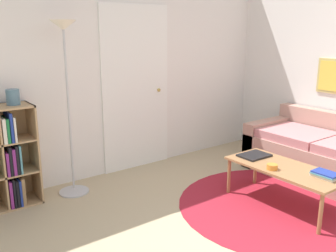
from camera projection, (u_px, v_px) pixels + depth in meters
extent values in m
cube|color=silver|center=(115.00, 65.00, 4.39)|extent=(7.44, 0.05, 2.60)
cube|color=white|center=(136.00, 89.00, 4.58)|extent=(0.93, 0.02, 2.00)
sphere|color=tan|center=(159.00, 90.00, 4.76)|extent=(0.04, 0.04, 0.04)
cube|color=silver|center=(332.00, 64.00, 4.60)|extent=(0.05, 5.77, 2.60)
cylinder|color=maroon|center=(277.00, 205.00, 3.73)|extent=(1.96, 1.96, 0.01)
cube|color=tan|center=(34.00, 152.00, 3.79)|extent=(0.02, 0.34, 1.00)
cube|color=tan|center=(0.00, 158.00, 3.60)|extent=(0.02, 0.32, 0.97)
cube|color=#7F287A|center=(9.00, 193.00, 3.67)|extent=(0.03, 0.23, 0.27)
cube|color=black|center=(12.00, 191.00, 3.69)|extent=(0.02, 0.24, 0.28)
cube|color=black|center=(15.00, 191.00, 3.70)|extent=(0.02, 0.24, 0.27)
cube|color=navy|center=(18.00, 191.00, 3.72)|extent=(0.02, 0.23, 0.26)
cube|color=olive|center=(20.00, 189.00, 3.75)|extent=(0.03, 0.27, 0.28)
cube|color=#7F287A|center=(5.00, 162.00, 3.59)|extent=(0.03, 0.24, 0.23)
cube|color=black|center=(8.00, 159.00, 3.60)|extent=(0.03, 0.25, 0.28)
cube|color=#7F287A|center=(12.00, 160.00, 3.62)|extent=(0.03, 0.23, 0.26)
cube|color=black|center=(15.00, 158.00, 3.63)|extent=(0.03, 0.21, 0.28)
cube|color=teal|center=(18.00, 157.00, 3.66)|extent=(0.02, 0.24, 0.28)
cube|color=silver|center=(2.00, 130.00, 3.50)|extent=(0.03, 0.20, 0.24)
cube|color=#196B38|center=(6.00, 129.00, 3.53)|extent=(0.03, 0.22, 0.23)
cube|color=navy|center=(9.00, 126.00, 3.55)|extent=(0.02, 0.25, 0.28)
cube|color=silver|center=(12.00, 128.00, 3.56)|extent=(0.02, 0.22, 0.24)
cylinder|color=#B7B7BC|center=(74.00, 191.00, 4.04)|extent=(0.32, 0.32, 0.01)
cylinder|color=#B7B7BC|center=(69.00, 111.00, 3.82)|extent=(0.02, 0.02, 1.70)
cone|color=white|center=(63.00, 25.00, 3.61)|extent=(0.26, 0.26, 0.10)
cube|color=tan|center=(328.00, 163.00, 4.31)|extent=(0.88, 1.84, 0.43)
cube|color=tan|center=(269.00, 140.00, 4.94)|extent=(0.88, 0.16, 0.57)
cube|color=tan|center=(297.00, 135.00, 4.49)|extent=(0.68, 0.74, 0.10)
cube|color=#996B42|center=(285.00, 168.00, 3.64)|extent=(0.51, 1.15, 0.02)
cylinder|color=#996B42|center=(321.00, 214.00, 3.16)|extent=(0.04, 0.04, 0.38)
cylinder|color=#996B42|center=(229.00, 176.00, 3.98)|extent=(0.04, 0.04, 0.38)
cylinder|color=#996B42|center=(255.00, 167.00, 4.23)|extent=(0.04, 0.04, 0.38)
cube|color=black|center=(254.00, 155.00, 3.95)|extent=(0.32, 0.24, 0.02)
cylinder|color=orange|center=(272.00, 167.00, 3.57)|extent=(0.10, 0.10, 0.05)
cube|color=silver|center=(325.00, 176.00, 3.38)|extent=(0.15, 0.22, 0.03)
cube|color=teal|center=(325.00, 174.00, 3.37)|extent=(0.15, 0.22, 0.01)
cube|color=navy|center=(326.00, 173.00, 3.37)|extent=(0.15, 0.22, 0.01)
cylinder|color=slate|center=(13.00, 97.00, 3.56)|extent=(0.13, 0.13, 0.15)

